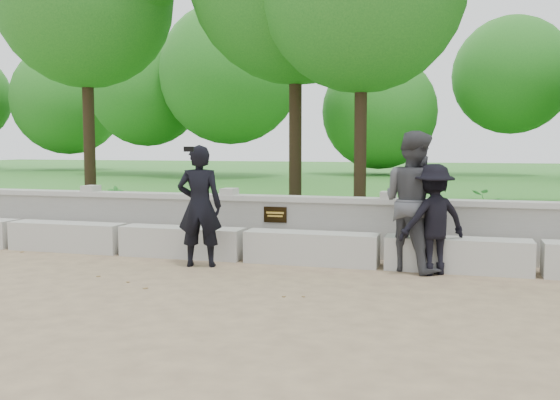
# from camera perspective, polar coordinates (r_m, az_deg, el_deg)

# --- Properties ---
(ground) EXTENTS (80.00, 80.00, 0.00)m
(ground) POSITION_cam_1_polar(r_m,az_deg,el_deg) (7.47, -8.08, -8.04)
(ground) COLOR #9E8660
(ground) RESTS_ON ground
(lawn) EXTENTS (40.00, 22.00, 0.25)m
(lawn) POSITION_cam_1_polar(r_m,az_deg,el_deg) (20.91, 7.74, 0.75)
(lawn) COLOR #2A6F1C
(lawn) RESTS_ON ground
(concrete_bench) EXTENTS (11.90, 0.45, 0.45)m
(concrete_bench) POSITION_cam_1_polar(r_m,az_deg,el_deg) (9.16, -3.24, -4.12)
(concrete_bench) COLOR #B2B0A8
(concrete_bench) RESTS_ON ground
(parapet_wall) EXTENTS (12.50, 0.35, 0.90)m
(parapet_wall) POSITION_cam_1_polar(r_m,az_deg,el_deg) (9.78, -1.89, -2.11)
(parapet_wall) COLOR #A7A59E
(parapet_wall) RESTS_ON ground
(man_main) EXTENTS (0.69, 0.63, 1.69)m
(man_main) POSITION_cam_1_polar(r_m,az_deg,el_deg) (8.68, -7.37, -0.55)
(man_main) COLOR black
(man_main) RESTS_ON ground
(visitor_left) EXTENTS (1.15, 1.09, 1.87)m
(visitor_left) POSITION_cam_1_polar(r_m,az_deg,el_deg) (8.49, 12.09, -0.12)
(visitor_left) COLOR #3F3F44
(visitor_left) RESTS_ON ground
(visitor_mid) EXTENTS (1.07, 0.97, 1.44)m
(visitor_mid) POSITION_cam_1_polar(r_m,az_deg,el_deg) (8.33, 13.82, -1.74)
(visitor_mid) COLOR black
(visitor_mid) RESTS_ON ground
(shrub_a) EXTENTS (0.38, 0.37, 0.61)m
(shrub_a) POSITION_cam_1_polar(r_m,az_deg,el_deg) (13.11, -14.76, -0.06)
(shrub_a) COLOR #287629
(shrub_a) RESTS_ON lawn
(shrub_b) EXTENTS (0.41, 0.41, 0.59)m
(shrub_b) POSITION_cam_1_polar(r_m,az_deg,el_deg) (10.19, 4.89, -1.39)
(shrub_b) COLOR #287629
(shrub_b) RESTS_ON lawn
(shrub_c) EXTENTS (0.77, 0.73, 0.67)m
(shrub_c) POSITION_cam_1_polar(r_m,az_deg,el_deg) (11.16, 18.69, -0.87)
(shrub_c) COLOR #287629
(shrub_c) RESTS_ON lawn
(shrub_d) EXTENTS (0.40, 0.41, 0.54)m
(shrub_d) POSITION_cam_1_polar(r_m,az_deg,el_deg) (12.63, -5.04, -0.24)
(shrub_d) COLOR #287629
(shrub_d) RESTS_ON lawn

